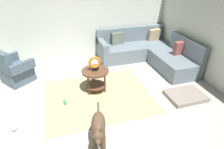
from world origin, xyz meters
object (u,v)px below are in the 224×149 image
object	(u,v)px
dog_toy_bone	(65,102)
torus_sculpture	(95,63)
side_table	(95,75)
dog_toy_ball	(14,128)
dog_bed_mat	(186,96)
dog	(98,127)
sectional_couch	(148,52)
armchair	(14,70)

from	to	relation	value
dog_toy_bone	torus_sculpture	bearing A→B (deg)	20.26
side_table	dog_toy_ball	size ratio (longest dim) A/B	6.04
dog_bed_mat	dog	distance (m)	2.25
dog_toy_ball	side_table	bearing A→B (deg)	25.61
sectional_couch	dog_bed_mat	world-z (taller)	sectional_couch
armchair	torus_sculpture	bearing A→B (deg)	24.28
dog_toy_ball	dog	bearing A→B (deg)	-28.02
sectional_couch	dog_bed_mat	size ratio (longest dim) A/B	2.81
dog	dog_toy_bone	bearing A→B (deg)	-56.87
armchair	dog_toy_ball	bearing A→B (deg)	-32.85
torus_sculpture	dog_toy_ball	world-z (taller)	torus_sculpture
side_table	dog_toy_bone	distance (m)	0.87
side_table	dog_bed_mat	world-z (taller)	side_table
torus_sculpture	dog_toy_ball	size ratio (longest dim) A/B	3.28
torus_sculpture	dog_toy_bone	size ratio (longest dim) A/B	1.81
dog	dog_toy_ball	size ratio (longest dim) A/B	8.41
side_table	sectional_couch	bearing A→B (deg)	31.11
dog_toy_bone	dog	bearing A→B (deg)	-70.59
dog_bed_mat	dog_toy_ball	distance (m)	3.47
dog_toy_bone	side_table	bearing A→B (deg)	20.26
sectional_couch	dog_toy_bone	bearing A→B (deg)	-151.78
sectional_couch	armchair	size ratio (longest dim) A/B	2.25
torus_sculpture	dog	size ratio (longest dim) A/B	0.39
torus_sculpture	dog_toy_bone	xyz separation A→B (m)	(-0.73, -0.27, -0.68)
sectional_couch	armchair	distance (m)	3.64
torus_sculpture	dog_bed_mat	size ratio (longest dim) A/B	0.41
dog	torus_sculpture	bearing A→B (deg)	-87.21
torus_sculpture	armchair	bearing A→B (deg)	151.91
sectional_couch	dog_toy_ball	world-z (taller)	sectional_couch
side_table	dog	world-z (taller)	dog
dog_toy_ball	dog_toy_bone	xyz separation A→B (m)	(0.92, 0.52, -0.02)
sectional_couch	dog_toy_ball	distance (m)	3.98
armchair	dog_bed_mat	distance (m)	4.05
sectional_couch	dog_bed_mat	xyz separation A→B (m)	(-0.01, -1.93, -0.25)
sectional_couch	dog_toy_bone	xyz separation A→B (m)	(-2.57, -1.38, -0.26)
dog	dog_bed_mat	bearing A→B (deg)	-148.27
sectional_couch	dog_toy_ball	bearing A→B (deg)	-151.42
sectional_couch	dog_toy_ball	size ratio (longest dim) A/B	22.65
armchair	sectional_couch	bearing A→B (deg)	54.71
dog_toy_bone	sectional_couch	bearing A→B (deg)	28.22
dog_bed_mat	dog_toy_bone	distance (m)	2.61
side_table	dog_toy_ball	world-z (taller)	side_table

